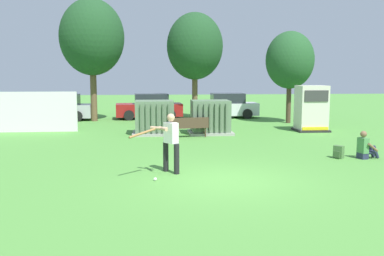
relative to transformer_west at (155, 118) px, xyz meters
name	(u,v)px	position (x,y,z in m)	size (l,w,h in m)	color
ground_plane	(225,181)	(1.83, -9.06, -0.79)	(96.00, 96.00, 0.00)	#51933D
fence_panel	(28,112)	(-6.26, 1.44, 0.21)	(4.80, 0.12, 2.00)	white
transformer_west	(155,118)	(0.00, 0.00, 0.00)	(2.10, 1.70, 1.62)	#9E9B93
transformer_mid_west	(210,118)	(2.68, -0.07, 0.00)	(2.10, 1.70, 1.62)	#9E9B93
generator_enclosure	(311,109)	(7.89, 0.44, 0.35)	(1.60, 1.40, 2.30)	#262626
park_bench	(189,126)	(1.55, -1.13, -0.25)	(1.84, 0.61, 0.92)	#4C3828
batter	(170,140)	(0.37, -8.01, 0.19)	(1.41, 1.21, 1.74)	black
sports_ball	(155,179)	(-0.06, -8.90, -0.74)	(0.09, 0.09, 0.09)	white
seated_spectator	(365,148)	(7.12, -6.54, -0.41)	(0.77, 0.61, 0.96)	#282D4C
backpack	(338,152)	(6.23, -6.42, -0.57)	(0.37, 0.38, 0.44)	#4C723F
tree_left	(92,38)	(-3.64, 6.12, 4.25)	(3.85, 3.85, 7.35)	brown
tree_center_left	(195,47)	(2.59, 6.39, 3.78)	(3.48, 3.48, 6.66)	brown
tree_center_right	(290,60)	(7.90, 4.02, 2.87)	(2.79, 2.79, 5.34)	#4C3828
parked_car_leftmost	(59,108)	(-5.88, 6.89, -0.04)	(4.26, 2.04, 1.62)	#B2B2B7
parked_car_left_of_center	(150,107)	(-0.25, 7.19, -0.04)	(4.30, 2.12, 1.62)	maroon
parked_car_right_of_center	(226,106)	(4.76, 7.38, -0.04)	(4.21, 1.93, 1.62)	silver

